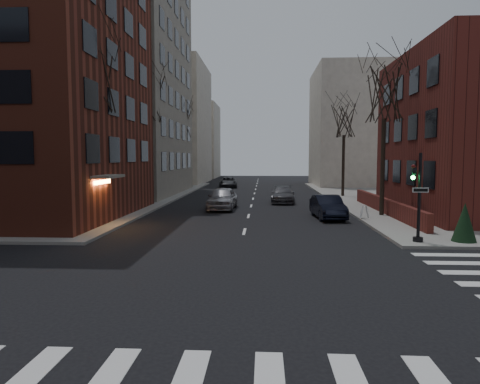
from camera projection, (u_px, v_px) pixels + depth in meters
name	position (u px, v px, depth m)	size (l,w,h in m)	color
ground	(223.00, 314.00, 10.83)	(160.00, 160.00, 0.00)	black
building_left_brick	(6.00, 78.00, 27.38)	(15.00, 15.00, 18.00)	maroon
building_left_tan	(91.00, 60.00, 44.47)	(18.00, 18.00, 28.00)	gray
low_wall_right	(385.00, 206.00, 29.16)	(0.35, 16.00, 1.00)	#5A1F1A
building_distant_la	(160.00, 124.00, 65.66)	(14.00, 16.00, 18.00)	beige
building_distant_ra	(365.00, 128.00, 59.09)	(14.00, 14.00, 16.00)	beige
building_distant_lb	(192.00, 141.00, 82.63)	(10.00, 12.00, 14.00)	beige
traffic_signal	(418.00, 203.00, 19.18)	(0.76, 0.44, 4.00)	black
tree_left_a	(93.00, 79.00, 24.56)	(4.18, 4.18, 10.26)	#2D231C
tree_left_b	(149.00, 99.00, 36.47)	(4.40, 4.40, 10.80)	#2D231C
tree_left_c	(181.00, 123.00, 50.47)	(3.96, 3.96, 9.72)	#2D231C
tree_right_a	(385.00, 94.00, 27.59)	(3.96, 3.96, 9.72)	#2D231C
tree_right_b	(344.00, 120.00, 41.56)	(3.74, 3.74, 9.18)	#2D231C
streetlamp_near	(144.00, 153.00, 32.84)	(0.36, 0.36, 6.28)	black
streetlamp_far	(189.00, 155.00, 52.74)	(0.36, 0.36, 6.28)	black
parked_sedan	(328.00, 207.00, 27.61)	(1.58, 4.54, 1.50)	black
car_lane_silver	(222.00, 198.00, 32.41)	(2.00, 4.98, 1.70)	#99999E
car_lane_gray	(283.00, 195.00, 37.15)	(1.98, 4.88, 1.42)	#424247
car_lane_far	(228.00, 182.00, 55.70)	(2.26, 4.90, 1.36)	#38383C
sandwich_board	(364.00, 212.00, 26.62)	(0.37, 0.51, 0.83)	white
evergreen_shrub	(465.00, 222.00, 19.30)	(1.06, 1.06, 1.77)	black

